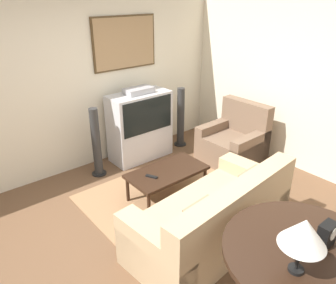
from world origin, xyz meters
name	(u,v)px	position (x,y,z in m)	size (l,w,h in m)	color
ground_plane	(165,232)	(0.00, 0.00, 0.00)	(12.00, 12.00, 0.00)	brown
wall_back	(74,83)	(0.02, 2.13, 1.36)	(12.00, 0.10, 2.70)	beige
wall_right	(304,83)	(2.63, 0.00, 1.35)	(0.06, 12.00, 2.70)	beige
area_rug	(162,193)	(0.47, 0.66, 0.01)	(2.10, 1.47, 0.01)	#99704C
tv	(140,126)	(0.90, 1.76, 0.57)	(1.01, 0.48, 1.21)	silver
couch	(213,219)	(0.31, -0.46, 0.32)	(1.98, 1.05, 0.87)	tan
armchair	(233,144)	(1.97, 0.67, 0.32)	(0.85, 0.90, 0.98)	brown
coffee_table	(167,173)	(0.49, 0.56, 0.36)	(1.07, 0.57, 0.40)	black
console_table	(307,258)	(0.11, -1.59, 0.74)	(1.29, 1.29, 0.80)	black
table_lamp	(304,233)	(-0.14, -1.63, 1.13)	(0.32, 0.32, 0.44)	black
mantel_clock	(327,235)	(0.26, -1.63, 0.90)	(0.16, 0.10, 0.20)	black
remote	(152,176)	(0.23, 0.56, 0.41)	(0.11, 0.16, 0.02)	black
speaker_tower_left	(96,144)	(0.06, 1.70, 0.51)	(0.22, 0.22, 1.07)	black
speaker_tower_right	(181,119)	(1.73, 1.70, 0.51)	(0.22, 0.22, 1.07)	black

